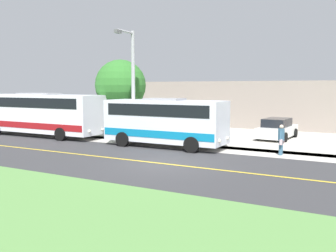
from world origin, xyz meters
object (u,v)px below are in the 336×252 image
object	(u,v)px
parked_car_near	(277,129)
shuttle_bus_front	(165,120)
street_light_pole	(132,81)
commercial_building	(256,103)
pedestrian_with_bags	(281,139)
transit_bus_rear	(40,112)
tree_curbside	(121,85)

from	to	relation	value
parked_car_near	shuttle_bus_front	bearing A→B (deg)	-37.91
street_light_pole	commercial_building	distance (m)	17.07
shuttle_bus_front	street_light_pole	bearing A→B (deg)	-98.62
pedestrian_with_bags	street_light_pole	size ratio (longest dim) A/B	0.23
transit_bus_rear	commercial_building	size ratio (longest dim) A/B	0.53
transit_bus_rear	street_light_pole	world-z (taller)	street_light_pole
shuttle_bus_front	tree_curbside	distance (m)	6.45
transit_bus_rear	pedestrian_with_bags	distance (m)	17.54
parked_car_near	commercial_building	xyz separation A→B (m)	(-10.11, -4.17, 1.39)
transit_bus_rear	shuttle_bus_front	bearing A→B (deg)	89.49
shuttle_bus_front	parked_car_near	world-z (taller)	shuttle_bus_front
shuttle_bus_front	commercial_building	xyz separation A→B (m)	(-16.93, 1.14, 0.45)
shuttle_bus_front	parked_car_near	bearing A→B (deg)	142.09
street_light_pole	tree_curbside	size ratio (longest dim) A/B	1.27
commercial_building	pedestrian_with_bags	bearing A→B (deg)	19.04
street_light_pole	parked_car_near	size ratio (longest dim) A/B	1.59
street_light_pole	parked_car_near	world-z (taller)	street_light_pole
shuttle_bus_front	tree_curbside	size ratio (longest dim) A/B	1.34
pedestrian_with_bags	commercial_building	distance (m)	17.40
shuttle_bus_front	commercial_building	bearing A→B (deg)	176.14
transit_bus_rear	tree_curbside	world-z (taller)	tree_curbside
transit_bus_rear	commercial_building	xyz separation A→B (m)	(-16.84, 11.85, 0.33)
commercial_building	parked_car_near	bearing A→B (deg)	22.41
pedestrian_with_bags	parked_car_near	xyz separation A→B (m)	(-6.30, -1.49, -0.18)
street_light_pole	commercial_building	xyz separation A→B (m)	(-16.54, 3.77, -1.92)
transit_bus_rear	pedestrian_with_bags	xyz separation A→B (m)	(-0.43, 17.51, -0.88)
transit_bus_rear	parked_car_near	size ratio (longest dim) A/B	2.36
pedestrian_with_bags	parked_car_near	world-z (taller)	pedestrian_with_bags
transit_bus_rear	street_light_pole	xyz separation A→B (m)	(-0.30, 8.08, 2.25)
pedestrian_with_bags	tree_curbside	xyz separation A→B (m)	(-2.41, -12.14, 2.89)
shuttle_bus_front	pedestrian_with_bags	xyz separation A→B (m)	(-0.53, 6.81, -0.75)
shuttle_bus_front	parked_car_near	xyz separation A→B (m)	(-6.82, 5.31, -0.94)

